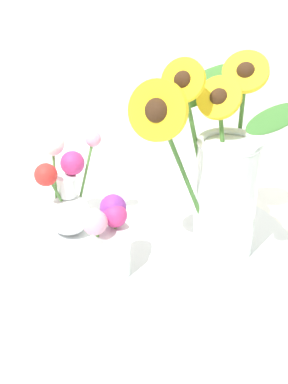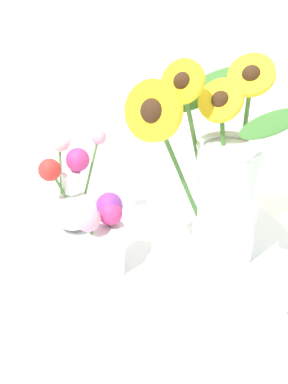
% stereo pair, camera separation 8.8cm
% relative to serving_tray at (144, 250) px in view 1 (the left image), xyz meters
% --- Properties ---
extents(ground_plane, '(6.00, 6.00, 0.00)m').
position_rel_serving_tray_xyz_m(ground_plane, '(0.02, -0.02, -0.01)').
color(ground_plane, white).
extents(serving_tray, '(0.53, 0.53, 0.02)m').
position_rel_serving_tray_xyz_m(serving_tray, '(0.00, 0.00, 0.00)').
color(serving_tray, silver).
rests_on(serving_tray, ground_plane).
extents(mason_jar_sunflowers, '(0.26, 0.23, 0.34)m').
position_rel_serving_tray_xyz_m(mason_jar_sunflowers, '(0.12, 0.04, 0.15)').
color(mason_jar_sunflowers, silver).
rests_on(mason_jar_sunflowers, serving_tray).
extents(vase_small_center, '(0.06, 0.09, 0.13)m').
position_rel_serving_tray_xyz_m(vase_small_center, '(-0.02, -0.09, 0.07)').
color(vase_small_center, white).
rests_on(vase_small_center, serving_tray).
extents(vase_bulb_right, '(0.10, 0.11, 0.19)m').
position_rel_serving_tray_xyz_m(vase_bulb_right, '(-0.14, -0.00, 0.08)').
color(vase_bulb_right, white).
rests_on(vase_bulb_right, serving_tray).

